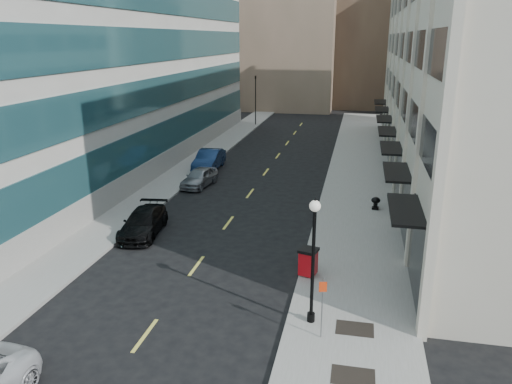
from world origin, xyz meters
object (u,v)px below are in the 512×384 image
at_px(car_black_pickup, 143,222).
at_px(lamppost, 313,251).
at_px(traffic_signal, 256,79).
at_px(sign_post, 322,299).
at_px(car_silver_sedan, 199,177).
at_px(urn_planter, 376,202).
at_px(trash_bin, 308,261).
at_px(car_blue_sedan, 209,160).

height_order(car_black_pickup, lamppost, lamppost).
relative_size(traffic_signal, sign_post, 2.92).
height_order(car_silver_sedan, lamppost, lamppost).
bearing_deg(lamppost, urn_planter, 79.16).
bearing_deg(traffic_signal, sign_post, -75.19).
bearing_deg(sign_post, trash_bin, 88.25).
xyz_separation_m(car_blue_sedan, urn_planter, (13.40, -7.93, -0.19)).
relative_size(traffic_signal, car_blue_sedan, 1.40).
distance_m(car_black_pickup, urn_planter, 14.38).
xyz_separation_m(lamppost, urn_planter, (2.67, 13.92, -2.45)).
height_order(car_black_pickup, urn_planter, car_black_pickup).
bearing_deg(urn_planter, trash_bin, -107.66).
xyz_separation_m(car_silver_sedan, lamppost, (10.00, -17.00, 2.39)).
height_order(trash_bin, urn_planter, trash_bin).
height_order(traffic_signal, car_black_pickup, traffic_signal).
distance_m(traffic_signal, car_blue_sedan, 22.70).
xyz_separation_m(car_blue_sedan, trash_bin, (10.20, -17.98, 0.03)).
distance_m(car_silver_sedan, sign_post, 20.85).
bearing_deg(car_black_pickup, urn_planter, 20.31).
xyz_separation_m(car_black_pickup, urn_planter, (12.78, 6.59, -0.06)).
height_order(traffic_signal, trash_bin, traffic_signal).
relative_size(car_black_pickup, car_blue_sedan, 0.95).
distance_m(traffic_signal, car_black_pickup, 37.03).
bearing_deg(urn_planter, traffic_signal, 115.12).
bearing_deg(trash_bin, lamppost, -67.40).
xyz_separation_m(car_black_pickup, trash_bin, (9.58, -3.46, 0.16)).
height_order(car_black_pickup, car_silver_sedan, car_black_pickup).
relative_size(lamppost, sign_post, 2.09).
height_order(traffic_signal, car_silver_sedan, traffic_signal).
xyz_separation_m(car_black_pickup, lamppost, (10.12, -7.33, 2.39)).
bearing_deg(sign_post, lamppost, 101.44).
height_order(car_blue_sedan, trash_bin, car_blue_sedan).
distance_m(car_black_pickup, car_silver_sedan, 9.67).
height_order(car_blue_sedan, urn_planter, car_blue_sedan).
distance_m(car_silver_sedan, car_blue_sedan, 4.91).
bearing_deg(sign_post, urn_planter, 68.29).
relative_size(car_black_pickup, trash_bin, 3.67).
bearing_deg(trash_bin, urn_planter, 87.08).
height_order(sign_post, urn_planter, sign_post).
bearing_deg(traffic_signal, urn_planter, -64.88).
bearing_deg(car_silver_sedan, car_blue_sedan, 106.31).
bearing_deg(car_black_pickup, traffic_signal, 85.09).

